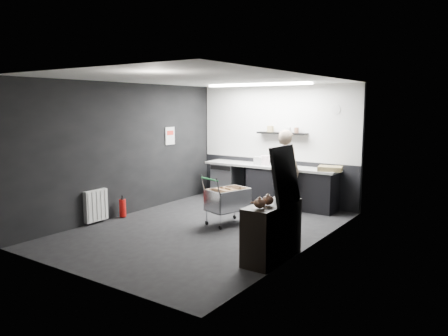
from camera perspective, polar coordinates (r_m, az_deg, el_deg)
The scene contains 22 objects.
floor at distance 8.10m, azimuth -2.41°, elevation -7.90°, with size 5.50×5.50×0.00m, color black.
ceiling at distance 7.79m, azimuth -2.53°, elevation 11.53°, with size 5.50×5.50×0.00m, color white.
wall_back at distance 10.16m, azimuth 6.89°, elevation 3.09°, with size 5.50×5.50×0.00m, color black.
wall_front at distance 5.89m, azimuth -18.73°, elevation -1.01°, with size 5.50×5.50×0.00m, color black.
wall_left at distance 9.17m, azimuth -12.53°, elevation 2.40°, with size 5.50×5.50×0.00m, color black.
wall_right at distance 6.83m, azimuth 11.07°, elevation 0.50°, with size 5.50×5.50×0.00m, color black.
kitchen_wall_panel at distance 10.11m, azimuth 6.88°, elevation 5.91°, with size 3.95×0.02×1.70m, color silver.
dado_panel at distance 10.25m, azimuth 6.75°, elevation -1.65°, with size 3.95×0.02×1.00m, color black.
floating_shelf at distance 9.93m, azimuth 7.59°, elevation 4.52°, with size 1.20×0.22×0.04m, color black.
wall_clock at distance 9.52m, azimuth 14.43°, elevation 7.37°, with size 0.20×0.20×0.03m, color silver.
poster at distance 10.07m, azimuth -7.08°, elevation 4.18°, with size 0.02×0.30×0.40m, color silver.
poster_red_band at distance 10.06m, azimuth -7.06°, elevation 4.58°, with size 0.01×0.22×0.10m, color red.
radiator at distance 8.70m, azimuth -16.39°, elevation -4.73°, with size 0.10×0.50×0.60m, color silver.
ceiling_strip at distance 9.34m, azimuth 4.42°, elevation 10.79°, with size 2.40×0.20×0.04m, color white.
prep_counter at distance 9.93m, azimuth 6.61°, elevation -2.23°, with size 3.20×0.61×0.90m.
person at distance 9.24m, azimuth 8.02°, elevation -0.41°, with size 0.64×0.42×1.75m, color #BEAE96.
shopping_cart at distance 8.29m, azimuth 0.49°, elevation -4.37°, with size 0.72×0.99×0.93m.
sideboard at distance 6.45m, azimuth 6.51°, elevation -7.23°, with size 0.48×1.12×1.68m.
fire_extinguisher at distance 9.04m, azimuth -13.10°, elevation -5.02°, with size 0.13×0.13×0.44m.
cardboard_box at distance 9.27m, azimuth 13.70°, elevation -0.08°, with size 0.48×0.36×0.10m, color olive.
pink_tub at distance 9.96m, azimuth 5.40°, elevation 1.01°, with size 0.21×0.21×0.21m, color white.
white_container at distance 9.98m, azimuth 4.60°, elevation 0.95°, with size 0.20×0.16×0.18m, color silver.
Camera 1 is at (4.67, -6.22, 2.25)m, focal length 35.00 mm.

